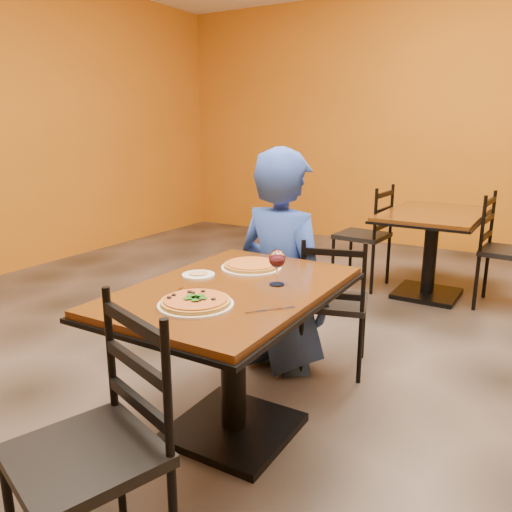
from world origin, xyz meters
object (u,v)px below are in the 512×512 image
Objects in this scene: chair_second_right at (510,253)px; pizza_main at (196,301)px; diner at (283,260)px; table_main at (233,326)px; chair_second_left at (362,236)px; chair_main_near at (85,458)px; wine_glass at (277,266)px; pizza_far at (251,265)px; plate_far at (251,268)px; chair_main_far at (335,303)px; plate_main at (196,305)px; table_second at (432,234)px; side_plate at (198,275)px.

pizza_main is at bearing 165.92° from chair_second_right.
diner is at bearing 98.50° from pizza_main.
chair_second_left reaches higher than table_main.
diner reaches higher than chair_main_near.
diner is at bearing 8.23° from chair_second_left.
wine_glass is at bearing 103.55° from chair_main_near.
chair_main_near is 1.75m from diner.
pizza_main is 1.01× the size of pizza_far.
diner is (-1.12, -1.81, 0.20)m from chair_second_right.
pizza_main reaches higher than table_main.
chair_main_near is at bearing -86.16° from table_main.
chair_second_right is 3.03× the size of plate_far.
pizza_main is at bearing -81.26° from pizza_far.
chair_main_far reaches higher than pizza_far.
chair_main_near is 0.71m from plate_main.
table_main is 1.04× the size of table_second.
table_main is 0.91× the size of diner.
plate_main is at bearing 165.92° from chair_second_right.
table_second is 2.92m from pizza_main.
plate_far is 1.72× the size of wine_glass.
table_second is at bearing 85.61° from wine_glass.
chair_second_right is 2.54m from plate_far.
chair_main_near reaches higher than pizza_main.
diner reaches higher than pizza_main.
chair_main_near is (-0.29, -3.53, -0.09)m from table_second.
chair_second_right reaches higher than plate_far.
table_second is 0.62m from chair_second_left.
table_main is 1.30× the size of chair_second_left.
chair_main_far is 0.88m from wine_glass.
table_main is at bearing 92.38° from pizza_main.
table_second is at bearing 79.40° from pizza_far.
chair_second_left reaches higher than side_plate.
table_second is at bearing -93.30° from diner.
plate_far is (-0.23, -0.60, 0.34)m from chair_main_far.
plate_main is at bearing 0.00° from pizza_main.
chair_main_near reaches higher than pizza_far.
side_plate is (-0.38, -0.85, 0.34)m from chair_main_far.
diner reaches higher than wine_glass.
pizza_main is (0.16, -1.08, 0.10)m from diner.
table_main is 0.36m from pizza_main.
wine_glass reaches higher than pizza_far.
diner is (-0.21, 1.72, 0.21)m from chair_main_near.
chair_second_right is 2.54m from pizza_far.
diner is 8.42× the size of side_plate.
table_second is (0.35, 2.60, -0.00)m from table_main.
chair_second_right is (1.23, 0.00, -0.00)m from chair_second_left.
plate_far is (-0.09, 0.59, 0.00)m from plate_main.
diner is 0.50m from plate_far.
chair_main_far is 1.25m from plate_main.
chair_second_left is (-0.41, 1.69, 0.05)m from chair_main_far.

